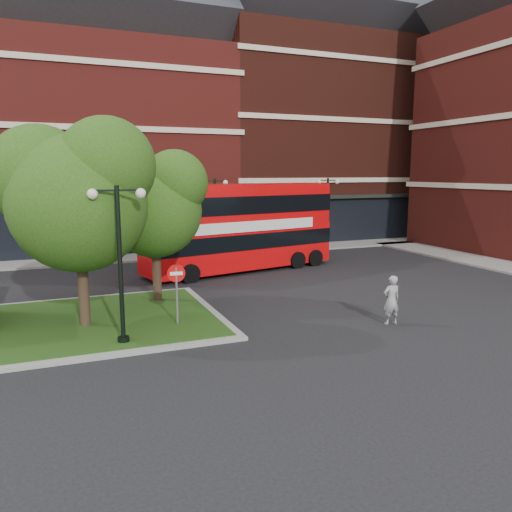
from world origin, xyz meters
name	(u,v)px	position (x,y,z in m)	size (l,w,h in m)	color
ground	(285,328)	(0.00, 0.00, 0.00)	(120.00, 120.00, 0.00)	black
pavement_far	(177,255)	(0.00, 16.50, 0.06)	(44.00, 3.00, 0.12)	slate
terrace_far_left	(39,149)	(-8.00, 24.00, 7.00)	(26.00, 12.00, 14.00)	maroon
terrace_far_right	(314,142)	(14.00, 24.00, 8.00)	(18.00, 12.00, 16.00)	#471911
traffic_island	(39,328)	(-8.00, 3.00, 0.07)	(12.60, 7.60, 0.15)	gray
tree_island_west	(75,190)	(-6.60, 2.58, 4.79)	(5.40, 4.71, 7.21)	#2D2116
tree_island_east	(152,201)	(-3.58, 5.06, 4.24)	(4.46, 3.90, 6.29)	#2D2116
lamp_island	(120,257)	(-5.50, 0.20, 2.83)	(1.72, 0.36, 5.00)	black
lamp_far_left	(215,214)	(2.00, 14.50, 2.83)	(1.72, 0.36, 5.00)	black
lamp_far_right	(327,210)	(10.00, 14.50, 2.83)	(1.72, 0.36, 5.00)	black
bus	(240,221)	(2.10, 10.26, 2.74)	(11.21, 4.79, 4.17)	red
woman	(391,300)	(3.69, -1.05, 0.89)	(0.65, 0.43, 1.78)	gray
car_silver	(184,250)	(-0.01, 14.50, 0.67)	(1.58, 3.93, 1.34)	#9EA0A5
car_white	(223,243)	(3.00, 16.00, 0.76)	(1.61, 4.61, 1.52)	silver
no_entry_sign	(176,283)	(-3.50, 1.41, 1.61)	(0.62, 0.12, 2.25)	slate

